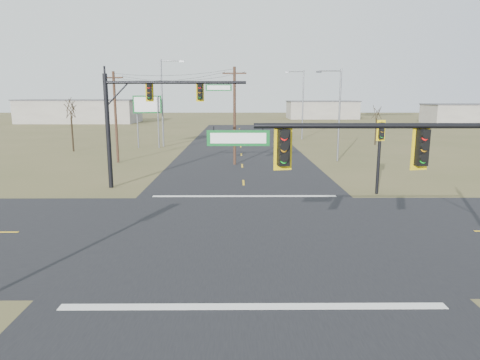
# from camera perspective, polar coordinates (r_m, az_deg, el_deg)

# --- Properties ---
(ground) EXTENTS (320.00, 320.00, 0.00)m
(ground) POSITION_cam_1_polar(r_m,az_deg,el_deg) (20.76, 0.97, -6.97)
(ground) COLOR brown
(ground) RESTS_ON ground
(road_ew) EXTENTS (160.00, 14.00, 0.02)m
(road_ew) POSITION_cam_1_polar(r_m,az_deg,el_deg) (20.75, 0.97, -6.94)
(road_ew) COLOR black
(road_ew) RESTS_ON ground
(road_ns) EXTENTS (14.00, 160.00, 0.02)m
(road_ns) POSITION_cam_1_polar(r_m,az_deg,el_deg) (20.75, 0.97, -6.93)
(road_ns) COLOR black
(road_ns) RESTS_ON ground
(stop_bar_near) EXTENTS (12.00, 0.40, 0.01)m
(stop_bar_near) POSITION_cam_1_polar(r_m,az_deg,el_deg) (13.81, 1.75, -16.50)
(stop_bar_near) COLOR silver
(stop_bar_near) RESTS_ON road_ns
(stop_bar_far) EXTENTS (12.00, 0.40, 0.01)m
(stop_bar_far) POSITION_cam_1_polar(r_m,az_deg,el_deg) (27.98, 0.60, -2.16)
(stop_bar_far) COLOR silver
(stop_bar_far) RESTS_ON road_ns
(mast_arm_near) EXTENTS (10.32, 0.53, 6.20)m
(mast_arm_near) POSITION_cam_1_polar(r_m,az_deg,el_deg) (13.47, 22.81, 2.15)
(mast_arm_near) COLOR black
(mast_arm_near) RESTS_ON ground
(mast_arm_far) EXTENTS (9.86, 0.56, 7.99)m
(mast_arm_far) POSITION_cam_1_polar(r_m,az_deg,el_deg) (30.81, -12.32, 9.47)
(mast_arm_far) COLOR black
(mast_arm_far) RESTS_ON ground
(pedestal_signal_ne) EXTENTS (0.56, 0.50, 4.96)m
(pedestal_signal_ne) POSITION_cam_1_polar(r_m,az_deg,el_deg) (29.54, 18.21, 4.88)
(pedestal_signal_ne) COLOR black
(pedestal_signal_ne) RESTS_ON ground
(utility_pole_near) EXTENTS (2.24, 0.26, 9.15)m
(utility_pole_near) POSITION_cam_1_polar(r_m,az_deg,el_deg) (40.68, -0.73, 8.71)
(utility_pole_near) COLOR #472D1E
(utility_pole_near) RESTS_ON ground
(utility_pole_far) EXTENTS (2.03, 0.96, 8.82)m
(utility_pole_far) POSITION_cam_1_polar(r_m,az_deg,el_deg) (43.84, -16.25, 8.23)
(utility_pole_far) COLOR #472D1E
(utility_pole_far) RESTS_ON ground
(highway_sign) EXTENTS (3.46, 0.73, 6.58)m
(highway_sign) POSITION_cam_1_polar(r_m,az_deg,el_deg) (55.77, -12.24, 8.93)
(highway_sign) COLOR slate
(highway_sign) RESTS_ON ground
(streetlight_a) EXTENTS (2.55, 0.39, 9.11)m
(streetlight_a) POSITION_cam_1_polar(r_m,az_deg,el_deg) (44.04, 12.87, 9.06)
(streetlight_a) COLOR slate
(streetlight_a) RESTS_ON ground
(streetlight_b) EXTENTS (2.89, 0.43, 10.34)m
(streetlight_b) POSITION_cam_1_polar(r_m,az_deg,el_deg) (66.50, 8.19, 10.39)
(streetlight_b) COLOR slate
(streetlight_b) RESTS_ON ground
(streetlight_c) EXTENTS (3.09, 0.33, 11.11)m
(streetlight_c) POSITION_cam_1_polar(r_m,az_deg,el_deg) (56.87, -10.12, 10.69)
(streetlight_c) COLOR slate
(streetlight_c) RESTS_ON ground
(bare_tree_a) EXTENTS (2.65, 2.65, 6.31)m
(bare_tree_a) POSITION_cam_1_polar(r_m,az_deg,el_deg) (54.62, -21.67, 8.77)
(bare_tree_a) COLOR black
(bare_tree_a) RESTS_ON ground
(bare_tree_b) EXTENTS (3.41, 3.41, 6.70)m
(bare_tree_b) POSITION_cam_1_polar(r_m,az_deg,el_deg) (68.80, -21.69, 9.38)
(bare_tree_b) COLOR black
(bare_tree_b) RESTS_ON ground
(bare_tree_c) EXTENTS (2.74, 2.74, 5.63)m
(bare_tree_c) POSITION_cam_1_polar(r_m,az_deg,el_deg) (60.95, 17.78, 8.63)
(bare_tree_c) COLOR black
(bare_tree_c) RESTS_ON ground
(warehouse_left) EXTENTS (28.00, 14.00, 5.50)m
(warehouse_left) POSITION_cam_1_polar(r_m,az_deg,el_deg) (116.69, -20.44, 8.54)
(warehouse_left) COLOR #A5A092
(warehouse_left) RESTS_ON ground
(warehouse_mid) EXTENTS (20.00, 12.00, 5.00)m
(warehouse_mid) POSITION_cam_1_polar(r_m,az_deg,el_deg) (132.28, 10.84, 9.14)
(warehouse_mid) COLOR #A5A092
(warehouse_mid) RESTS_ON ground
(warehouse_right) EXTENTS (18.00, 10.00, 4.50)m
(warehouse_right) POSITION_cam_1_polar(r_m,az_deg,el_deg) (118.60, 27.76, 7.76)
(warehouse_right) COLOR #A5A092
(warehouse_right) RESTS_ON ground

